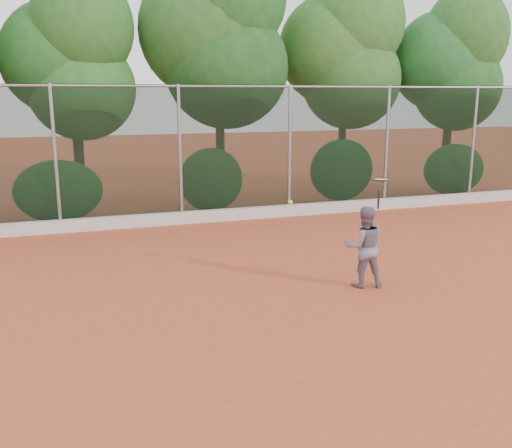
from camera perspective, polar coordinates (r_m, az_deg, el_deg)
name	(u,v)px	position (r m, az deg, el deg)	size (l,w,h in m)	color
ground	(278,321)	(8.53, 2.19, -9.65)	(80.00, 80.00, 0.00)	#B84A2B
concrete_curb	(183,218)	(14.78, -7.27, 0.63)	(24.00, 0.20, 0.30)	beige
tennis_player	(364,247)	(9.96, 10.75, -2.24)	(0.69, 0.53, 1.41)	slate
chainlink_fence	(180,151)	(14.70, -7.60, 7.29)	(24.09, 0.09, 3.50)	black
foliage_backdrop	(143,51)	(16.53, -11.22, 16.61)	(23.70, 3.63, 7.55)	#3E2518
tennis_racket	(381,182)	(9.79, 12.39, 4.13)	(0.36, 0.36, 0.52)	black
tennis_ball_in_flight	(290,202)	(9.29, 3.46, 2.20)	(0.07, 0.07, 0.07)	#F3F738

